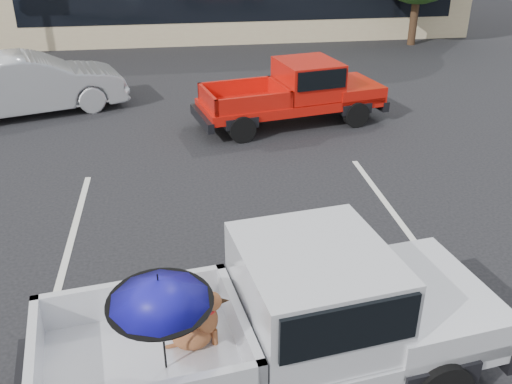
% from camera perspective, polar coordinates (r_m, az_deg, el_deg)
% --- Properties ---
extents(ground, '(90.00, 90.00, 0.00)m').
position_cam_1_polar(ground, '(8.93, -0.22, -9.67)').
color(ground, black).
rests_on(ground, ground).
extents(stripe_left, '(0.12, 5.00, 0.01)m').
position_cam_1_polar(stripe_left, '(10.73, -17.92, -4.27)').
color(stripe_left, silver).
rests_on(stripe_left, ground).
extents(stripe_right, '(0.12, 5.00, 0.01)m').
position_cam_1_polar(stripe_right, '(11.28, 13.57, -2.06)').
color(stripe_right, silver).
rests_on(stripe_right, ground).
extents(silver_pickup, '(5.91, 2.76, 2.06)m').
position_cam_1_polar(silver_pickup, '(6.79, 3.89, -12.11)').
color(silver_pickup, black).
rests_on(silver_pickup, ground).
extents(red_pickup, '(5.30, 2.73, 1.66)m').
position_cam_1_polar(red_pickup, '(15.42, 4.65, 10.17)').
color(red_pickup, black).
rests_on(red_pickup, ground).
extents(silver_sedan, '(5.33, 3.21, 1.66)m').
position_cam_1_polar(silver_sedan, '(17.36, -21.48, 10.05)').
color(silver_sedan, '#AAADB1').
rests_on(silver_sedan, ground).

